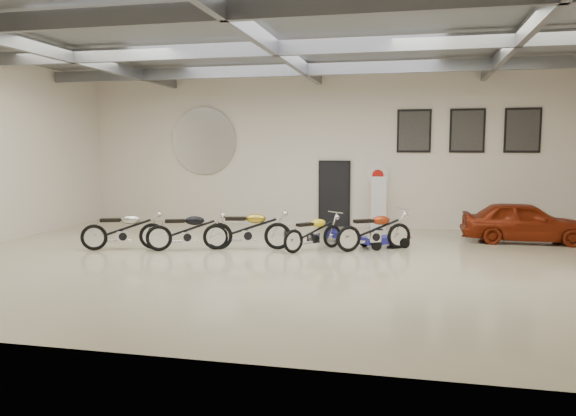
% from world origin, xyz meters
% --- Properties ---
extents(floor, '(16.00, 12.00, 0.01)m').
position_xyz_m(floor, '(0.00, 0.00, 0.00)').
color(floor, beige).
rests_on(floor, ground).
extents(ceiling, '(16.00, 12.00, 0.01)m').
position_xyz_m(ceiling, '(0.00, 0.00, 5.00)').
color(ceiling, slate).
rests_on(ceiling, back_wall).
extents(back_wall, '(16.00, 0.02, 5.00)m').
position_xyz_m(back_wall, '(0.00, 6.00, 2.50)').
color(back_wall, silver).
rests_on(back_wall, floor).
extents(ceiling_beams, '(15.80, 11.80, 0.32)m').
position_xyz_m(ceiling_beams, '(0.00, 0.00, 4.75)').
color(ceiling_beams, slate).
rests_on(ceiling_beams, ceiling).
extents(door, '(0.92, 0.08, 2.10)m').
position_xyz_m(door, '(0.50, 5.95, 1.05)').
color(door, black).
rests_on(door, back_wall).
extents(logo_plaque, '(2.30, 0.06, 1.16)m').
position_xyz_m(logo_plaque, '(-4.00, 5.95, 2.80)').
color(logo_plaque, silver).
rests_on(logo_plaque, back_wall).
extents(poster_left, '(1.05, 0.08, 1.35)m').
position_xyz_m(poster_left, '(3.00, 5.96, 3.10)').
color(poster_left, black).
rests_on(poster_left, back_wall).
extents(poster_mid, '(1.05, 0.08, 1.35)m').
position_xyz_m(poster_mid, '(4.60, 5.96, 3.10)').
color(poster_mid, black).
rests_on(poster_mid, back_wall).
extents(poster_right, '(1.05, 0.08, 1.35)m').
position_xyz_m(poster_right, '(6.20, 5.96, 3.10)').
color(poster_right, black).
rests_on(poster_right, back_wall).
extents(oil_sign, '(0.72, 0.10, 0.72)m').
position_xyz_m(oil_sign, '(1.90, 5.95, 1.70)').
color(oil_sign, white).
rests_on(oil_sign, back_wall).
extents(banner_stand, '(0.49, 0.24, 1.74)m').
position_xyz_m(banner_stand, '(1.96, 5.50, 0.87)').
color(banner_stand, white).
rests_on(banner_stand, floor).
extents(motorcycle_silver, '(2.14, 1.36, 1.06)m').
position_xyz_m(motorcycle_silver, '(-4.15, 0.59, 0.53)').
color(motorcycle_silver, silver).
rests_on(motorcycle_silver, floor).
extents(motorcycle_black, '(2.11, 1.30, 1.05)m').
position_xyz_m(motorcycle_black, '(-2.52, 0.85, 0.53)').
color(motorcycle_black, silver).
rests_on(motorcycle_black, floor).
extents(motorcycle_gold, '(2.22, 1.11, 1.11)m').
position_xyz_m(motorcycle_gold, '(-1.05, 1.30, 0.55)').
color(motorcycle_gold, silver).
rests_on(motorcycle_gold, floor).
extents(motorcycle_yellow, '(1.61, 1.77, 0.95)m').
position_xyz_m(motorcycle_yellow, '(0.58, 1.54, 0.48)').
color(motorcycle_yellow, silver).
rests_on(motorcycle_yellow, floor).
extents(motorcycle_red, '(2.06, 1.60, 1.05)m').
position_xyz_m(motorcycle_red, '(2.08, 1.90, 0.53)').
color(motorcycle_red, silver).
rests_on(motorcycle_red, floor).
extents(go_kart, '(1.62, 1.44, 0.55)m').
position_xyz_m(go_kart, '(2.42, 2.43, 0.27)').
color(go_kart, navy).
rests_on(go_kart, floor).
extents(vintage_car, '(1.37, 3.32, 1.13)m').
position_xyz_m(vintage_car, '(6.00, 4.00, 0.56)').
color(vintage_car, maroon).
rests_on(vintage_car, floor).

